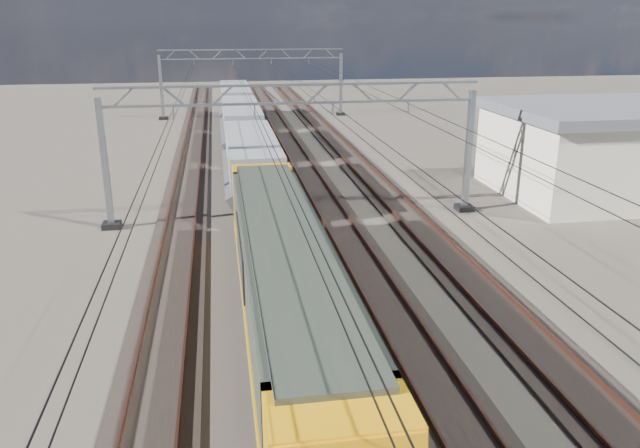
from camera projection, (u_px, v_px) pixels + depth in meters
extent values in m
plane|color=#2B2520|center=(306.00, 244.00, 29.68)|extent=(160.00, 160.00, 0.00)
cube|color=black|center=(178.00, 250.00, 28.74)|extent=(2.60, 140.00, 0.12)
cube|color=brown|center=(161.00, 248.00, 28.58)|extent=(0.08, 140.00, 0.16)
cube|color=brown|center=(193.00, 246.00, 28.80)|extent=(0.08, 140.00, 0.16)
cube|color=black|center=(264.00, 245.00, 29.36)|extent=(2.60, 140.00, 0.12)
cube|color=brown|center=(249.00, 243.00, 29.20)|extent=(0.08, 140.00, 0.16)
cube|color=brown|center=(279.00, 241.00, 29.42)|extent=(0.08, 140.00, 0.16)
cube|color=black|center=(347.00, 241.00, 29.97)|extent=(2.60, 140.00, 0.12)
cube|color=brown|center=(333.00, 238.00, 29.81)|extent=(0.08, 140.00, 0.16)
cube|color=brown|center=(362.00, 237.00, 30.03)|extent=(0.08, 140.00, 0.16)
cube|color=black|center=(427.00, 236.00, 30.58)|extent=(2.60, 140.00, 0.12)
cube|color=brown|center=(413.00, 234.00, 30.42)|extent=(0.08, 140.00, 0.16)
cube|color=brown|center=(441.00, 232.00, 30.64)|extent=(0.08, 140.00, 0.16)
cube|color=gray|center=(105.00, 165.00, 30.93)|extent=(0.30, 0.30, 6.60)
cube|color=gray|center=(468.00, 152.00, 33.84)|extent=(0.30, 0.30, 6.60)
cube|color=black|center=(112.00, 225.00, 31.92)|extent=(0.90, 0.90, 0.30)
cube|color=black|center=(464.00, 208.00, 34.84)|extent=(0.90, 0.90, 0.30)
cube|color=gray|center=(294.00, 85.00, 31.20)|extent=(19.30, 0.18, 0.12)
cube|color=gray|center=(294.00, 103.00, 31.48)|extent=(19.30, 0.18, 0.12)
cube|color=gray|center=(123.00, 97.00, 30.07)|extent=(1.03, 0.10, 0.94)
cube|color=gray|center=(173.00, 96.00, 30.43)|extent=(1.03, 0.10, 0.94)
cube|color=gray|center=(223.00, 95.00, 30.80)|extent=(1.03, 0.10, 0.94)
cube|color=gray|center=(271.00, 94.00, 31.16)|extent=(1.03, 0.10, 0.94)
cube|color=gray|center=(317.00, 94.00, 31.52)|extent=(1.03, 0.10, 0.94)
cube|color=gray|center=(363.00, 93.00, 31.89)|extent=(1.03, 0.10, 0.94)
cube|color=gray|center=(408.00, 92.00, 32.25)|extent=(1.03, 0.10, 0.94)
cube|color=gray|center=(452.00, 91.00, 32.62)|extent=(1.03, 0.10, 0.94)
cube|color=gray|center=(173.00, 112.00, 30.67)|extent=(0.06, 0.06, 0.65)
cube|color=gray|center=(255.00, 110.00, 31.28)|extent=(0.06, 0.06, 0.65)
cube|color=gray|center=(333.00, 109.00, 31.89)|extent=(0.06, 0.06, 0.65)
cube|color=gray|center=(408.00, 107.00, 32.51)|extent=(0.06, 0.06, 0.65)
cube|color=gray|center=(161.00, 88.00, 64.64)|extent=(0.30, 0.30, 6.60)
cube|color=gray|center=(341.00, 85.00, 67.55)|extent=(0.30, 0.30, 6.60)
cube|color=black|center=(164.00, 118.00, 65.63)|extent=(0.90, 0.90, 0.30)
cube|color=black|center=(340.00, 114.00, 68.54)|extent=(0.90, 0.90, 0.30)
cube|color=gray|center=(252.00, 50.00, 64.91)|extent=(19.30, 0.18, 0.12)
cube|color=gray|center=(252.00, 58.00, 65.19)|extent=(19.30, 0.18, 0.12)
cube|color=gray|center=(170.00, 55.00, 63.78)|extent=(1.03, 0.10, 0.94)
cube|color=gray|center=(194.00, 55.00, 64.14)|extent=(1.03, 0.10, 0.94)
cube|color=gray|center=(217.00, 54.00, 64.50)|extent=(1.03, 0.10, 0.94)
cube|color=gray|center=(240.00, 54.00, 64.87)|extent=(1.03, 0.10, 0.94)
cube|color=gray|center=(263.00, 54.00, 65.23)|extent=(1.03, 0.10, 0.94)
cube|color=gray|center=(286.00, 54.00, 65.60)|extent=(1.03, 0.10, 0.94)
cube|color=gray|center=(308.00, 53.00, 65.96)|extent=(1.03, 0.10, 0.94)
cube|color=gray|center=(330.00, 53.00, 66.32)|extent=(1.03, 0.10, 0.94)
cube|color=gray|center=(194.00, 62.00, 64.38)|extent=(0.06, 0.06, 0.65)
cube|color=gray|center=(233.00, 62.00, 64.99)|extent=(0.06, 0.06, 0.65)
cube|color=gray|center=(271.00, 61.00, 65.60)|extent=(0.06, 0.06, 0.65)
cube|color=gray|center=(309.00, 61.00, 66.21)|extent=(0.06, 0.06, 0.65)
cylinder|color=black|center=(178.00, 108.00, 34.52)|extent=(0.03, 140.00, 0.03)
cylinder|color=black|center=(177.00, 99.00, 34.36)|extent=(0.03, 140.00, 0.03)
cylinder|color=black|center=(250.00, 106.00, 35.13)|extent=(0.03, 140.00, 0.03)
cylinder|color=black|center=(250.00, 97.00, 34.97)|extent=(0.03, 140.00, 0.03)
cylinder|color=black|center=(320.00, 105.00, 35.74)|extent=(0.03, 140.00, 0.03)
cylinder|color=black|center=(320.00, 96.00, 35.58)|extent=(0.03, 140.00, 0.03)
cylinder|color=black|center=(388.00, 103.00, 36.35)|extent=(0.03, 140.00, 0.03)
cylinder|color=black|center=(388.00, 95.00, 36.20)|extent=(0.03, 140.00, 0.03)
cube|color=black|center=(269.00, 253.00, 26.50)|extent=(2.20, 3.60, 0.60)
cube|color=black|center=(285.00, 313.00, 20.30)|extent=(2.65, 20.00, 0.25)
cube|color=black|center=(286.00, 323.00, 20.42)|extent=(2.20, 4.50, 0.75)
cube|color=#2A3128|center=(285.00, 273.00, 19.85)|extent=(2.65, 17.00, 2.60)
cube|color=orange|center=(243.00, 304.00, 19.96)|extent=(0.04, 17.00, 0.60)
cube|color=orange|center=(326.00, 298.00, 20.37)|extent=(0.04, 17.00, 0.60)
cube|color=black|center=(240.00, 254.00, 20.47)|extent=(0.05, 5.00, 1.40)
cube|color=black|center=(321.00, 249.00, 20.88)|extent=(0.05, 5.00, 1.40)
cube|color=#2A3128|center=(284.00, 232.00, 19.41)|extent=(2.25, 18.00, 0.15)
cube|color=orange|center=(263.00, 196.00, 28.37)|extent=(2.65, 1.80, 2.60)
cube|color=orange|center=(261.00, 180.00, 29.10)|extent=(2.60, 0.46, 1.52)
cube|color=black|center=(249.00, 178.00, 29.08)|extent=(0.85, 0.08, 0.75)
cube|color=black|center=(273.00, 177.00, 29.25)|extent=(0.85, 0.08, 0.75)
cylinder|color=black|center=(244.00, 218.00, 29.80)|extent=(0.36, 0.50, 0.36)
cylinder|color=black|center=(280.00, 216.00, 30.06)|extent=(0.36, 0.50, 0.36)
cylinder|color=white|center=(249.00, 206.00, 29.56)|extent=(0.20, 0.08, 0.20)
cylinder|color=white|center=(274.00, 205.00, 29.74)|extent=(0.20, 0.08, 0.20)
cube|color=black|center=(258.00, 208.00, 32.79)|extent=(2.20, 2.60, 0.55)
cube|color=black|center=(249.00, 169.00, 41.21)|extent=(2.20, 2.60, 0.55)
cube|color=black|center=(253.00, 181.00, 36.88)|extent=(2.40, 13.00, 0.20)
cube|color=gray|center=(252.00, 152.00, 36.34)|extent=(2.80, 12.00, 1.80)
cube|color=#4F5258|center=(236.00, 173.00, 36.59)|extent=(1.48, 12.00, 1.36)
cube|color=#4F5258|center=(269.00, 172.00, 36.88)|extent=(1.48, 12.00, 1.36)
cube|color=orange|center=(228.00, 162.00, 33.28)|extent=(0.04, 1.20, 0.50)
cube|color=black|center=(245.00, 153.00, 46.08)|extent=(2.20, 2.60, 0.55)
cube|color=black|center=(240.00, 132.00, 54.51)|extent=(2.20, 2.60, 0.55)
cube|color=black|center=(242.00, 137.00, 50.18)|extent=(2.40, 13.00, 0.20)
cube|color=gray|center=(241.00, 116.00, 49.64)|extent=(2.80, 12.00, 1.80)
cube|color=#4F5258|center=(230.00, 132.00, 49.89)|extent=(1.48, 12.00, 1.36)
cube|color=#4F5258|center=(254.00, 131.00, 50.18)|extent=(1.48, 12.00, 1.36)
cube|color=orange|center=(224.00, 121.00, 46.58)|extent=(0.04, 1.20, 0.50)
cube|color=black|center=(238.00, 123.00, 59.38)|extent=(2.20, 2.60, 0.55)
cube|color=black|center=(235.00, 109.00, 67.80)|extent=(2.20, 2.60, 0.55)
cube|color=black|center=(236.00, 112.00, 63.48)|extent=(2.40, 13.00, 0.20)
cube|color=gray|center=(235.00, 95.00, 62.93)|extent=(2.80, 12.00, 1.80)
cube|color=#4F5258|center=(226.00, 108.00, 63.18)|extent=(1.48, 12.00, 1.36)
cube|color=#4F5258|center=(245.00, 107.00, 63.47)|extent=(1.48, 12.00, 1.36)
cube|color=orange|center=(221.00, 98.00, 59.87)|extent=(0.04, 1.20, 0.50)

